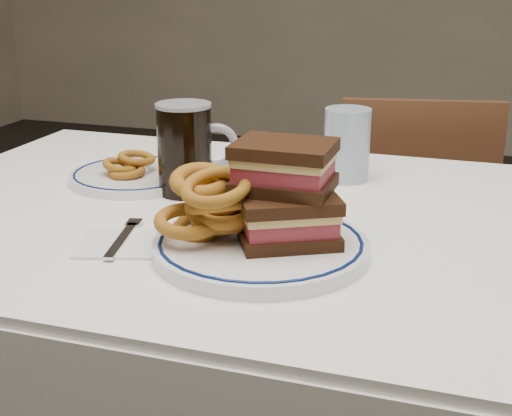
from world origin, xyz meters
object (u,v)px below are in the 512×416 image
(chair_far, at_px, (410,234))
(main_plate, at_px, (261,246))
(far_plate, at_px, (135,176))
(beer_mug, at_px, (187,148))
(reuben_sandwich, at_px, (286,192))

(chair_far, distance_m, main_plate, 0.99)
(chair_far, bearing_deg, far_plate, -123.62)
(main_plate, xyz_separation_m, beer_mug, (-0.21, 0.22, 0.07))
(far_plate, bearing_deg, chair_far, 56.38)
(reuben_sandwich, bearing_deg, beer_mug, 138.65)
(main_plate, height_order, far_plate, main_plate)
(chair_far, relative_size, main_plate, 2.76)
(beer_mug, distance_m, far_plate, 0.15)
(far_plate, bearing_deg, reuben_sandwich, -34.55)
(reuben_sandwich, bearing_deg, main_plate, -151.50)
(beer_mug, xyz_separation_m, far_plate, (-0.12, 0.04, -0.07))
(chair_far, relative_size, far_plate, 3.46)
(beer_mug, bearing_deg, chair_far, 65.42)
(reuben_sandwich, xyz_separation_m, beer_mug, (-0.24, 0.21, -0.01))
(reuben_sandwich, height_order, beer_mug, beer_mug)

